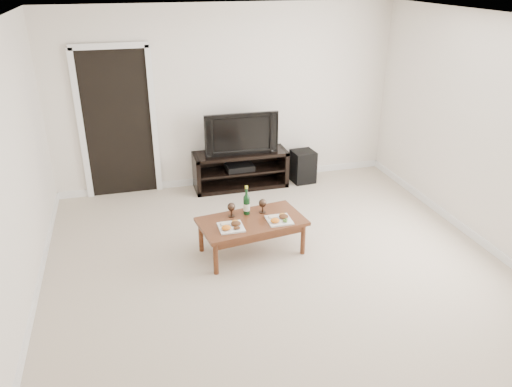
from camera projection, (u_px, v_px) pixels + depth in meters
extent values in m
plane|color=#C2B19C|center=(284.00, 279.00, 5.30)|extent=(5.50, 5.50, 0.00)
cube|color=silver|center=(226.00, 98.00, 7.19)|extent=(5.00, 0.04, 2.60)
cube|color=white|center=(291.00, 20.00, 4.21)|extent=(5.00, 5.50, 0.04)
cube|color=black|center=(118.00, 125.00, 6.91)|extent=(0.90, 0.02, 2.05)
cube|color=black|center=(241.00, 170.00, 7.41)|extent=(1.38, 0.45, 0.55)
imported|color=black|center=(240.00, 132.00, 7.17)|extent=(1.07, 0.16, 0.61)
cube|color=black|center=(239.00, 167.00, 7.37)|extent=(0.41, 0.31, 0.08)
cube|color=black|center=(303.00, 166.00, 7.62)|extent=(0.35, 0.35, 0.49)
cube|color=#5A2F19|center=(252.00, 236.00, 5.72)|extent=(1.25, 0.80, 0.42)
cube|color=white|center=(231.00, 225.00, 5.44)|extent=(0.27, 0.27, 0.07)
cube|color=white|center=(279.00, 218.00, 5.59)|extent=(0.27, 0.27, 0.07)
cylinder|color=#0D3315|center=(247.00, 200.00, 5.70)|extent=(0.07, 0.07, 0.35)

